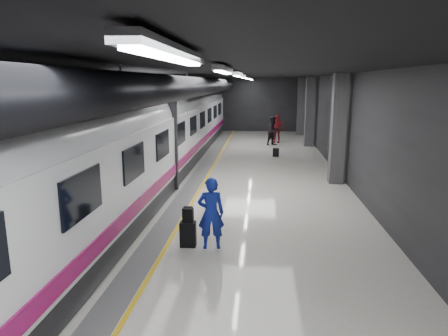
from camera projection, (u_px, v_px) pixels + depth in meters
name	position (u px, v px, depth m)	size (l,w,h in m)	color
ground	(223.00, 193.00, 15.27)	(40.00, 40.00, 0.00)	silver
platform_hall	(218.00, 98.00, 15.48)	(10.02, 40.02, 4.51)	black
train	(138.00, 138.00, 15.12)	(3.05, 38.00, 4.05)	black
traveler_main	(211.00, 213.00, 9.99)	(0.67, 0.44, 1.85)	#172CAF
suitcase_main	(188.00, 234.00, 10.21)	(0.40, 0.26, 0.66)	black
shoulder_bag	(188.00, 215.00, 10.10)	(0.27, 0.15, 0.36)	black
traveler_far_a	(273.00, 131.00, 26.68)	(0.94, 0.74, 1.94)	black
traveler_far_b	(277.00, 129.00, 27.83)	(1.14, 0.47, 1.94)	maroon
suitcase_far	(276.00, 152.00, 22.66)	(0.33, 0.21, 0.48)	black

